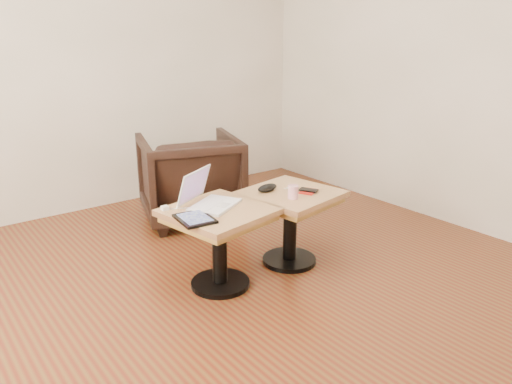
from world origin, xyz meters
TOP-DOWN VIEW (x-y plane):
  - room_shell at (0.00, 0.00)m, footprint 4.52×4.52m
  - side_table_left at (0.18, 0.38)m, footprint 0.64×0.64m
  - side_table_right at (0.74, 0.37)m, footprint 0.64×0.64m
  - laptop at (0.17, 0.47)m, footprint 0.40×0.39m
  - tablet at (-0.02, 0.31)m, footprint 0.21×0.25m
  - charging_adapter at (-0.07, 0.56)m, footprint 0.04×0.04m
  - glasses_case at (0.62, 0.47)m, footprint 0.16×0.08m
  - striped_cup at (0.66, 0.26)m, footprint 0.08×0.08m
  - earbuds_tangle at (0.78, 0.41)m, footprint 0.08×0.05m
  - phone_on_sleeve at (0.83, 0.30)m, footprint 0.16×0.14m
  - armchair at (0.63, 1.49)m, footprint 0.96×0.97m

SIDE VIEW (x-z plane):
  - armchair at x=0.63m, z-range 0.00..0.71m
  - side_table_left at x=0.18m, z-range 0.13..0.63m
  - side_table_right at x=0.74m, z-range 0.13..0.63m
  - earbuds_tangle at x=0.78m, z-range 0.50..0.51m
  - phone_on_sleeve at x=0.83m, z-range 0.50..0.52m
  - tablet at x=-0.02m, z-range 0.50..0.52m
  - charging_adapter at x=-0.07m, z-range 0.50..0.52m
  - glasses_case at x=0.62m, z-range 0.50..0.55m
  - striped_cup at x=0.66m, z-range 0.50..0.59m
  - laptop at x=0.17m, z-range 0.44..0.65m
  - room_shell at x=0.00m, z-range 0.00..2.71m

